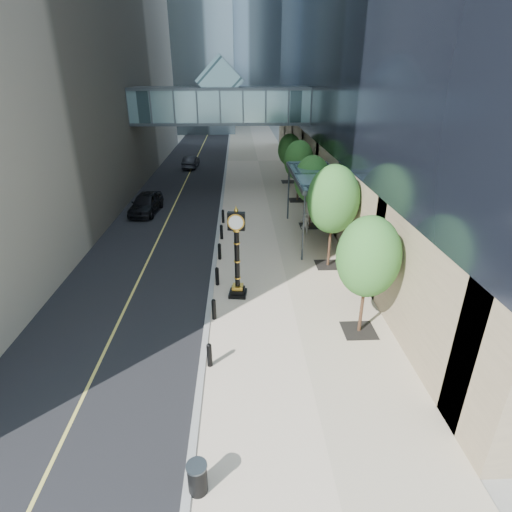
# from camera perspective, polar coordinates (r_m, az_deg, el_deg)

# --- Properties ---
(ground) EXTENTS (320.00, 320.00, 0.00)m
(ground) POSITION_cam_1_polar(r_m,az_deg,el_deg) (15.18, 3.91, -17.66)
(ground) COLOR gray
(ground) RESTS_ON ground
(road) EXTENTS (8.00, 180.00, 0.02)m
(road) POSITION_cam_1_polar(r_m,az_deg,el_deg) (52.44, -8.71, 13.19)
(road) COLOR black
(road) RESTS_ON ground
(sidewalk) EXTENTS (8.00, 180.00, 0.06)m
(sidewalk) POSITION_cam_1_polar(r_m,az_deg,el_deg) (52.20, 0.29, 13.44)
(sidewalk) COLOR #C8B399
(sidewalk) RESTS_ON ground
(curb) EXTENTS (0.25, 180.00, 0.07)m
(curb) POSITION_cam_1_polar(r_m,az_deg,el_deg) (52.16, -4.22, 13.37)
(curb) COLOR gray
(curb) RESTS_ON ground
(skywalk) EXTENTS (17.00, 4.20, 5.80)m
(skywalk) POSITION_cam_1_polar(r_m,az_deg,el_deg) (39.25, -5.04, 20.95)
(skywalk) COLOR slate
(skywalk) RESTS_ON ground
(entrance_canopy) EXTENTS (3.00, 8.00, 4.38)m
(entrance_canopy) POSITION_cam_1_polar(r_m,az_deg,el_deg) (26.32, 8.60, 11.19)
(entrance_canopy) COLOR #383F44
(entrance_canopy) RESTS_ON ground
(bollard_row) EXTENTS (0.20, 16.20, 0.90)m
(bollard_row) POSITION_cam_1_polar(r_m,az_deg,el_deg) (22.39, -5.38, -1.11)
(bollard_row) COLOR black
(bollard_row) RESTS_ON sidewalk
(street_trees) EXTENTS (2.84, 28.43, 5.83)m
(street_trees) POSITION_cam_1_polar(r_m,az_deg,el_deg) (27.27, 8.46, 10.42)
(street_trees) COLOR black
(street_trees) RESTS_ON sidewalk
(street_clock) EXTENTS (0.95, 0.95, 4.55)m
(street_clock) POSITION_cam_1_polar(r_m,az_deg,el_deg) (19.22, -2.72, -0.52)
(street_clock) COLOR black
(street_clock) RESTS_ON sidewalk
(trash_bin) EXTENTS (0.68, 0.68, 0.90)m
(trash_bin) POSITION_cam_1_polar(r_m,az_deg,el_deg) (12.11, -8.35, -28.95)
(trash_bin) COLOR black
(trash_bin) RESTS_ON sidewalk
(pedestrian) EXTENTS (0.63, 0.45, 1.60)m
(pedestrian) POSITION_cam_1_polar(r_m,az_deg,el_deg) (27.47, 7.02, 4.59)
(pedestrian) COLOR #A29F95
(pedestrian) RESTS_ON sidewalk
(car_near) EXTENTS (2.30, 4.85, 1.60)m
(car_near) POSITION_cam_1_polar(r_m,az_deg,el_deg) (33.07, -15.45, 7.29)
(car_near) COLOR black
(car_near) RESTS_ON road
(car_far) EXTENTS (1.71, 4.20, 1.35)m
(car_far) POSITION_cam_1_polar(r_m,az_deg,el_deg) (48.75, -9.29, 13.12)
(car_far) COLOR black
(car_far) RESTS_ON road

